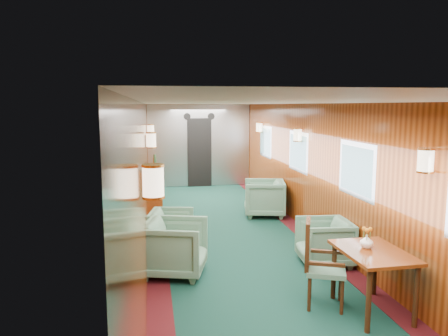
% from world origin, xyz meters
% --- Properties ---
extents(room, '(12.00, 12.10, 2.40)m').
position_xyz_m(room, '(0.00, 0.00, 1.63)').
color(room, '#0E3329').
rests_on(room, ground).
extents(bulkhead, '(2.98, 0.17, 2.39)m').
position_xyz_m(bulkhead, '(0.00, 5.91, 1.18)').
color(bulkhead, '#ABADB2').
rests_on(bulkhead, ground).
extents(windows_right, '(0.02, 8.60, 0.80)m').
position_xyz_m(windows_right, '(1.49, 0.25, 1.45)').
color(windows_right, silver).
rests_on(windows_right, ground).
extents(wall_sconces, '(2.97, 7.97, 0.25)m').
position_xyz_m(wall_sconces, '(0.00, 0.57, 1.79)').
color(wall_sconces, '#F4E2BE').
rests_on(wall_sconces, ground).
extents(dining_table, '(0.70, 0.99, 0.73)m').
position_xyz_m(dining_table, '(1.06, -2.37, 0.62)').
color(dining_table, maroon).
rests_on(dining_table, ground).
extents(side_chair, '(0.59, 0.60, 1.04)m').
position_xyz_m(side_chair, '(0.50, -2.09, 0.56)').
color(side_chair, '#214E3C').
rests_on(side_chair, ground).
extents(credenza, '(0.34, 1.10, 1.26)m').
position_xyz_m(credenza, '(-1.34, 3.13, 0.50)').
color(credenza, maroon).
rests_on(credenza, ground).
extents(flower_vase, '(0.19, 0.19, 0.16)m').
position_xyz_m(flower_vase, '(1.02, -2.26, 0.81)').
color(flower_vase, white).
rests_on(flower_vase, dining_table).
extents(armchair_left_near, '(1.04, 1.03, 0.78)m').
position_xyz_m(armchair_left_near, '(-1.11, -0.84, 0.39)').
color(armchair_left_near, '#214E3C').
rests_on(armchair_left_near, ground).
extents(armchair_left_far, '(0.83, 0.81, 0.64)m').
position_xyz_m(armchair_left_far, '(-1.10, 0.36, 0.32)').
color(armchair_left_far, '#214E3C').
rests_on(armchair_left_far, ground).
extents(armchair_right_near, '(0.81, 0.79, 0.69)m').
position_xyz_m(armchair_right_near, '(1.12, -0.81, 0.34)').
color(armchair_right_near, '#214E3C').
rests_on(armchair_right_near, ground).
extents(armchair_right_far, '(1.01, 0.99, 0.78)m').
position_xyz_m(armchair_right_far, '(0.98, 2.15, 0.39)').
color(armchair_right_far, '#214E3C').
rests_on(armchair_right_far, ground).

